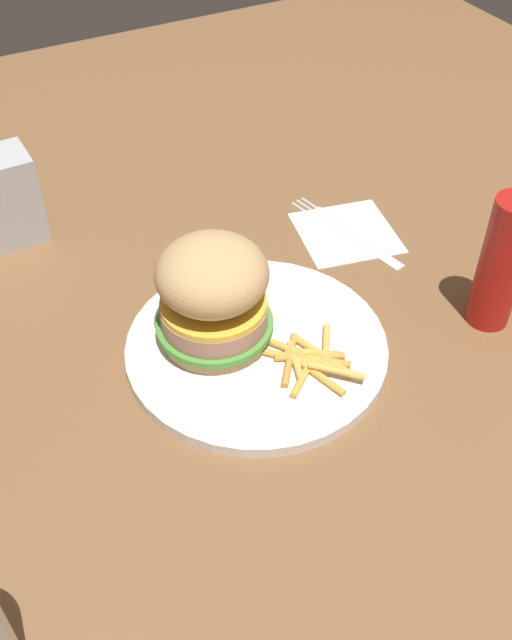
{
  "coord_description": "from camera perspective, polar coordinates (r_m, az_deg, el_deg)",
  "views": [
    {
      "loc": [
        -0.44,
        0.22,
        0.52
      ],
      "look_at": [
        0.0,
        -0.02,
        0.04
      ],
      "focal_mm": 41.16,
      "sensor_mm": 36.0,
      "label": 1
    }
  ],
  "objects": [
    {
      "name": "ground_plane",
      "position": [
        0.72,
        -1.06,
        -2.88
      ],
      "size": [
        1.6,
        1.6,
        0.0
      ],
      "primitive_type": "plane",
      "color": "brown"
    },
    {
      "name": "ketchup_bottle",
      "position": [
        0.75,
        18.57,
        4.18
      ],
      "size": [
        0.04,
        0.04,
        0.14
      ],
      "primitive_type": "cylinder",
      "color": "#B21914",
      "rests_on": "ground_plane"
    },
    {
      "name": "sandwich",
      "position": [
        0.69,
        -3.36,
        2.05
      ],
      "size": [
        0.11,
        0.11,
        0.11
      ],
      "color": "tan",
      "rests_on": "plate"
    },
    {
      "name": "plate",
      "position": [
        0.72,
        0.0,
        -2.07
      ],
      "size": [
        0.26,
        0.26,
        0.01
      ],
      "primitive_type": "cylinder",
      "color": "white",
      "rests_on": "ground_plane"
    },
    {
      "name": "fork",
      "position": [
        0.88,
        6.97,
        6.96
      ],
      "size": [
        0.17,
        0.05,
        0.0
      ],
      "color": "silver",
      "rests_on": "napkin"
    },
    {
      "name": "napkin",
      "position": [
        0.88,
        7.03,
        6.78
      ],
      "size": [
        0.13,
        0.13,
        0.0
      ],
      "primitive_type": "cube",
      "rotation": [
        0.0,
        0.0,
        -0.21
      ],
      "color": "white",
      "rests_on": "ground_plane"
    },
    {
      "name": "fries_pile",
      "position": [
        0.7,
        4.19,
        -3.13
      ],
      "size": [
        0.09,
        0.08,
        0.01
      ],
      "color": "#E5B251",
      "rests_on": "plate"
    }
  ]
}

